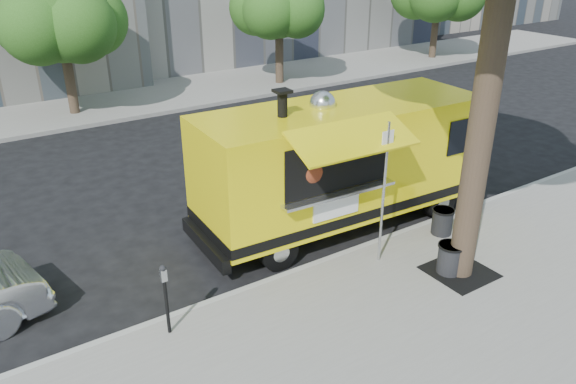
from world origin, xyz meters
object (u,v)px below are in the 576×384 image
at_px(far_tree_b, 58,11).
at_px(trash_bin_right, 442,221).
at_px(parking_meter, 165,292).
at_px(food_truck, 341,162).
at_px(sign_post, 384,186).
at_px(trash_bin_left, 450,258).
at_px(far_tree_c, 279,0).

xyz_separation_m(far_tree_b, trash_bin_right, (4.50, -14.17, -3.36)).
bearing_deg(parking_meter, far_tree_b, 81.90).
bearing_deg(far_tree_b, food_truck, -76.50).
height_order(sign_post, trash_bin_right, sign_post).
xyz_separation_m(far_tree_b, trash_bin_left, (3.41, -15.38, -3.35)).
distance_m(sign_post, trash_bin_left, 1.96).
relative_size(sign_post, trash_bin_left, 4.76).
bearing_deg(far_tree_b, trash_bin_left, -77.51).
distance_m(parking_meter, food_truck, 5.29).
bearing_deg(far_tree_b, far_tree_c, -1.91).
height_order(far_tree_c, trash_bin_right, far_tree_c).
relative_size(sign_post, parking_meter, 2.25).
bearing_deg(trash_bin_left, trash_bin_right, 47.70).
bearing_deg(trash_bin_right, parking_meter, 178.93).
height_order(sign_post, trash_bin_left, sign_post).
bearing_deg(trash_bin_right, sign_post, -177.70).
xyz_separation_m(parking_meter, food_truck, (4.97, 1.69, 0.65)).
xyz_separation_m(far_tree_c, parking_meter, (-11.00, -13.75, -2.74)).
relative_size(far_tree_b, trash_bin_left, 8.73).
distance_m(far_tree_b, far_tree_c, 9.01).
distance_m(parking_meter, trash_bin_left, 5.59).
xyz_separation_m(parking_meter, trash_bin_left, (5.41, -1.33, -0.50)).
xyz_separation_m(far_tree_b, food_truck, (2.97, -12.36, -2.21)).
relative_size(parking_meter, trash_bin_right, 2.23).
relative_size(far_tree_b, food_truck, 0.78).
bearing_deg(parking_meter, food_truck, 18.82).
bearing_deg(food_truck, parking_meter, -158.57).
bearing_deg(food_truck, far_tree_b, 106.10).
relative_size(far_tree_c, sign_post, 1.74).
xyz_separation_m(far_tree_b, parking_meter, (-2.00, -14.05, -2.85)).
height_order(far_tree_b, far_tree_c, far_tree_b).
relative_size(sign_post, food_truck, 0.42).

